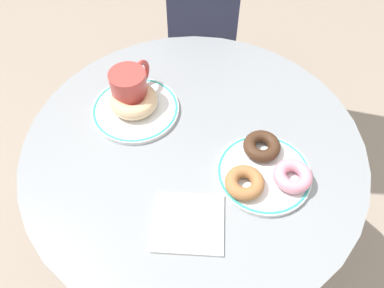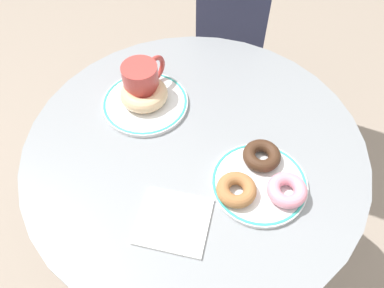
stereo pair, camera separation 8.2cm
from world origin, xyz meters
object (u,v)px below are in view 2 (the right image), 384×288
cafe_table (194,198)px  coffee_mug (142,81)px  donut_chocolate (262,156)px  donut_glazed (144,94)px  donut_cinnamon (236,190)px  plate_right (259,183)px  plate_left (145,103)px  donut_pink_frosted (287,190)px  paper_napkin (174,221)px

cafe_table → coffee_mug: coffee_mug is taller
donut_chocolate → coffee_mug: bearing=175.7°
cafe_table → donut_glazed: size_ratio=6.75×
donut_chocolate → donut_glazed: bearing=178.7°
donut_cinnamon → plate_right: bearing=60.2°
cafe_table → coffee_mug: (-0.19, 0.06, 0.29)m
cafe_table → donut_glazed: (-0.17, 0.04, 0.27)m
cafe_table → plate_right: bearing=-5.2°
donut_glazed → coffee_mug: (-0.02, 0.02, 0.02)m
plate_left → plate_right: bearing=-9.3°
cafe_table → donut_cinnamon: donut_cinnamon is taller
donut_glazed → donut_pink_frosted: (0.39, -0.05, -0.00)m
plate_right → plate_left: bearing=170.7°
cafe_table → donut_cinnamon: bearing=-25.0°
cafe_table → donut_pink_frosted: donut_pink_frosted is taller
plate_right → paper_napkin: bearing=-121.7°
donut_chocolate → donut_cinnamon: same height
donut_chocolate → paper_napkin: 0.23m
coffee_mug → cafe_table: bearing=-18.2°
cafe_table → paper_napkin: paper_napkin is taller
cafe_table → donut_pink_frosted: size_ratio=9.52×
cafe_table → plate_left: (-0.16, 0.04, 0.25)m
donut_cinnamon → paper_napkin: donut_cinnamon is taller
cafe_table → plate_right: size_ratio=3.84×
coffee_mug → donut_chocolate: bearing=-4.3°
paper_napkin → coffee_mug: (-0.25, 0.24, 0.05)m
donut_glazed → donut_chocolate: size_ratio=1.41×
plate_left → donut_pink_frosted: size_ratio=2.56×
paper_napkin → donut_chocolate: bearing=70.1°
donut_glazed → coffee_mug: 0.03m
plate_left → donut_chocolate: (0.31, -0.00, 0.02)m
coffee_mug → donut_pink_frosted: bearing=-10.1°
donut_pink_frosted → paper_napkin: size_ratio=0.60×
plate_left → donut_glazed: bearing=132.9°
cafe_table → plate_left: 0.30m
cafe_table → donut_cinnamon: size_ratio=9.52×
plate_left → donut_chocolate: bearing=-0.4°
donut_glazed → donut_cinnamon: 0.32m
cafe_table → donut_glazed: donut_glazed is taller
paper_napkin → donut_pink_frosted: bearing=46.7°
plate_left → coffee_mug: size_ratio=1.61×
plate_left → donut_glazed: donut_glazed is taller
donut_glazed → donut_cinnamon: bearing=-19.3°
donut_chocolate → donut_cinnamon: bearing=-93.0°
donut_glazed → plate_right: bearing=-10.0°
paper_napkin → coffee_mug: size_ratio=1.06×
donut_cinnamon → coffee_mug: coffee_mug is taller
donut_glazed → paper_napkin: 0.32m
donut_chocolate → donut_cinnamon: size_ratio=1.00×
donut_chocolate → coffee_mug: 0.33m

